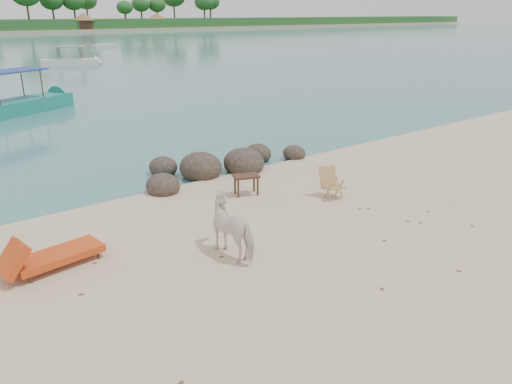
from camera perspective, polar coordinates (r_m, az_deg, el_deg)
boulders at (r=16.20m, az=-4.28°, el=2.98°), size 6.27×2.76×0.98m
cow at (r=10.52m, az=-2.42°, el=-4.07°), size 0.82×1.54×1.25m
side_table at (r=14.03m, az=-1.12°, el=0.70°), size 0.82×0.67×0.57m
lounge_chair at (r=10.91m, az=-21.70°, el=-6.39°), size 2.25×1.03×0.65m
deck_chair at (r=13.90m, az=8.91°, el=0.88°), size 0.68×0.71×0.85m
boat_near at (r=28.39m, az=-26.35°, el=11.58°), size 7.27×4.80×3.55m
boat_mid at (r=53.78m, az=-20.55°, el=15.04°), size 6.00×4.03×2.95m
boat_far at (r=80.41m, az=-16.97°, el=15.78°), size 4.86×3.02×0.56m
dead_leaves at (r=11.00m, az=11.51°, el=-6.93°), size 8.70×6.28×0.00m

